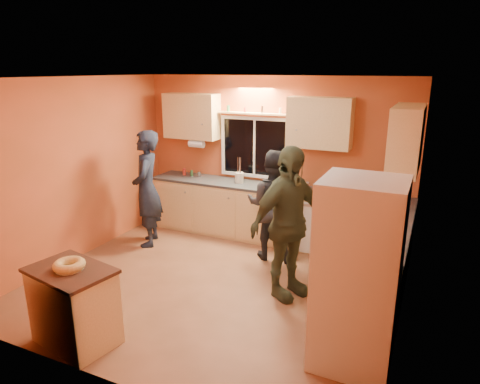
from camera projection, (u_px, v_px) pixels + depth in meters
The scene contains 14 objects.
ground at pixel (216, 284), 5.58m from camera, with size 4.50×4.50×0.00m, color brown.
room_shell at pixel (237, 157), 5.44m from camera, with size 4.54×4.04×2.61m.
back_counter at pixel (265, 213), 6.93m from camera, with size 4.23×0.62×0.90m.
right_counter at pixel (379, 264), 5.10m from camera, with size 0.62×1.84×0.90m.
refrigerator at pixel (357, 275), 3.87m from camera, with size 0.72×0.70×1.80m, color silver.
island at pixel (74, 305), 4.29m from camera, with size 0.93×0.72×0.81m.
bundt_pastry at pixel (69, 265), 4.17m from camera, with size 0.31×0.31×0.09m, color tan.
person_left at pixel (147, 189), 6.62m from camera, with size 0.66×0.43×1.81m, color black.
person_center at pixel (273, 205), 6.16m from camera, with size 0.78×0.61×1.61m, color black.
person_right at pixel (287, 224), 5.06m from camera, with size 1.09×0.46×1.87m, color #373D27.
mixing_bowl at pixel (297, 186), 6.61m from camera, with size 0.39×0.39×0.10m, color black.
utensil_crock at pixel (239, 178), 6.98m from camera, with size 0.14×0.14×0.17m, color beige.
potted_plant at pixel (378, 228), 4.57m from camera, with size 0.28×0.24×0.31m, color gray.
red_box at pixel (385, 206), 5.70m from camera, with size 0.16×0.12×0.07m, color #B6281C.
Camera 1 is at (2.39, -4.43, 2.71)m, focal length 32.00 mm.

